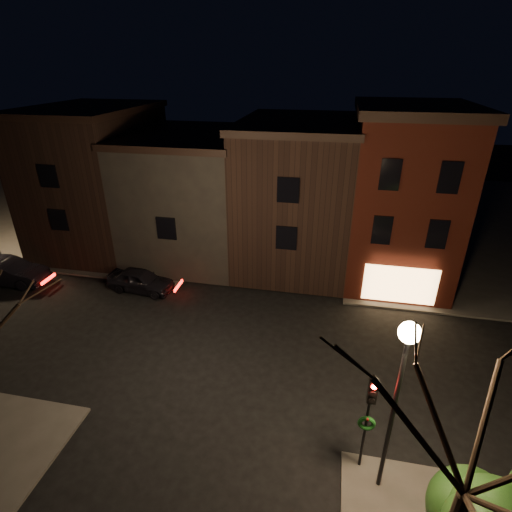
{
  "coord_description": "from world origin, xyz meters",
  "views": [
    {
      "loc": [
        3.91,
        -15.19,
        12.77
      ],
      "look_at": [
        0.06,
        3.88,
        3.2
      ],
      "focal_mm": 28.0,
      "sensor_mm": 36.0,
      "label": 1
    }
  ],
  "objects_px": {
    "street_lamp_near": "(403,366)",
    "bare_tree_right": "(492,420)",
    "traffic_signal": "(369,411)",
    "parked_car_a": "(140,280)",
    "parked_car_b": "(8,272)"
  },
  "relations": [
    {
      "from": "parked_car_a",
      "to": "parked_car_b",
      "type": "relative_size",
      "value": 0.84
    },
    {
      "from": "traffic_signal",
      "to": "bare_tree_right",
      "type": "xyz_separation_m",
      "value": [
        1.9,
        -2.99,
        3.34
      ]
    },
    {
      "from": "traffic_signal",
      "to": "parked_car_b",
      "type": "relative_size",
      "value": 0.82
    },
    {
      "from": "parked_car_b",
      "to": "traffic_signal",
      "type": "bearing_deg",
      "value": -115.49
    },
    {
      "from": "traffic_signal",
      "to": "bare_tree_right",
      "type": "height_order",
      "value": "bare_tree_right"
    },
    {
      "from": "street_lamp_near",
      "to": "parked_car_a",
      "type": "bearing_deg",
      "value": 142.8
    },
    {
      "from": "street_lamp_near",
      "to": "bare_tree_right",
      "type": "relative_size",
      "value": 0.76
    },
    {
      "from": "street_lamp_near",
      "to": "parked_car_a",
      "type": "distance_m",
      "value": 17.42
    },
    {
      "from": "street_lamp_near",
      "to": "parked_car_b",
      "type": "distance_m",
      "value": 24.29
    },
    {
      "from": "traffic_signal",
      "to": "parked_car_a",
      "type": "distance_m",
      "value": 16.2
    },
    {
      "from": "traffic_signal",
      "to": "parked_car_a",
      "type": "bearing_deg",
      "value": 142.91
    },
    {
      "from": "street_lamp_near",
      "to": "traffic_signal",
      "type": "xyz_separation_m",
      "value": [
        -0.6,
        0.49,
        -2.37
      ]
    },
    {
      "from": "parked_car_a",
      "to": "parked_car_b",
      "type": "xyz_separation_m",
      "value": [
        -8.59,
        -0.84,
        0.11
      ]
    },
    {
      "from": "bare_tree_right",
      "to": "parked_car_a",
      "type": "distance_m",
      "value": 20.17
    },
    {
      "from": "parked_car_a",
      "to": "parked_car_b",
      "type": "bearing_deg",
      "value": 100.87
    }
  ]
}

